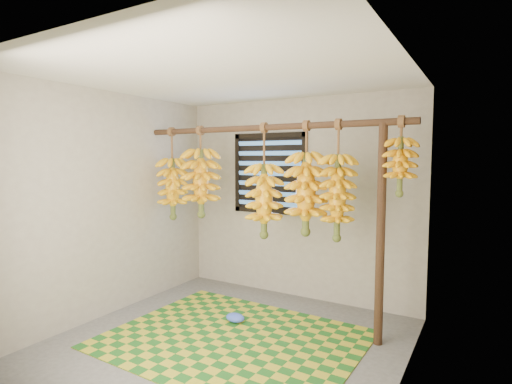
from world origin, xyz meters
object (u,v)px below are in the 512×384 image
Objects in this scene: banana_bunch_c at (264,200)px; banana_bunch_a at (173,188)px; plastic_bag at (235,318)px; banana_bunch_f at (400,166)px; support_post at (381,236)px; woven_mat at (233,339)px; banana_bunch_e at (306,193)px; banana_bunch_d at (337,197)px; banana_bunch_b at (201,183)px.

banana_bunch_a is at bearing 180.00° from banana_bunch_c.
banana_bunch_f is (1.53, 0.27, 1.57)m from plastic_bag.
banana_bunch_c reaches higher than support_post.
banana_bunch_c is 1.72× the size of banana_bunch_f.
banana_bunch_e is at bearing 52.16° from woven_mat.
banana_bunch_a is 1.72m from banana_bunch_e.
support_post is 1.77× the size of banana_bunch_d.
plastic_bag is (-0.19, 0.33, 0.05)m from woven_mat.
banana_bunch_b is (-0.83, 0.60, 1.40)m from woven_mat.
banana_bunch_b is at bearing -180.00° from banana_bunch_d.
banana_bunch_f is (0.55, -0.00, 0.30)m from banana_bunch_d.
banana_bunch_b is 1.61m from banana_bunch_d.
woven_mat is at bearing -89.58° from banana_bunch_c.
banana_bunch_b is at bearing 157.16° from plastic_bag.
banana_bunch_f is (2.59, 0.00, 0.29)m from banana_bunch_a.
banana_bunch_a is at bearing 180.00° from support_post.
plastic_bag is 1.62m from banana_bunch_d.
support_post is at bearing 26.70° from woven_mat.
plastic_bag is 1.24m from banana_bunch_c.
woven_mat is 1.54m from banana_bunch_e.
support_post is at bearing -0.00° from banana_bunch_d.
banana_bunch_b is (-2.01, 0.00, 0.41)m from support_post.
banana_bunch_e is (1.29, 0.00, -0.06)m from banana_bunch_b.
banana_bunch_b is at bearing 180.00° from banana_bunch_c.
banana_bunch_c and banana_bunch_d have the same top height.
support_post is 1.70× the size of banana_bunch_c.
banana_bunch_a is 2.61m from banana_bunch_f.
banana_bunch_e is (0.47, 0.00, 0.09)m from banana_bunch_c.
banana_bunch_e is at bearing 180.00° from support_post.
banana_bunch_b is at bearing -180.00° from banana_bunch_e.
support_post reaches higher than plastic_bag.
plastic_bag is 1.52m from banana_bunch_b.
plastic_bag is at bearing 120.21° from woven_mat.
banana_bunch_d reaches higher than support_post.
woven_mat is 1.92× the size of banana_bunch_c.
banana_bunch_b and banana_bunch_e have the same top height.
banana_bunch_d reaches higher than woven_mat.
woven_mat is (-1.19, -0.60, -0.99)m from support_post.
banana_bunch_b reaches higher than support_post.
banana_bunch_d and banana_bunch_f have the same top height.
support_post is 0.52m from banana_bunch_d.
banana_bunch_b is 2.17m from banana_bunch_f.
woven_mat is at bearing -127.84° from banana_bunch_e.
support_post reaches higher than woven_mat.
support_post is at bearing 180.00° from banana_bunch_f.
support_post is 2.91× the size of banana_bunch_f.
banana_bunch_e is 1.61× the size of banana_bunch_f.
banana_bunch_e is at bearing 180.00° from banana_bunch_f.
plastic_bag is at bearing -169.02° from support_post.
woven_mat is 1.64m from banana_bunch_d.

